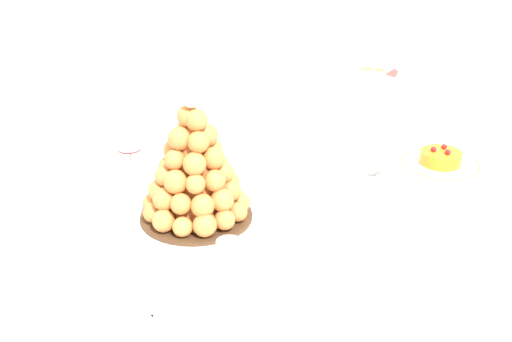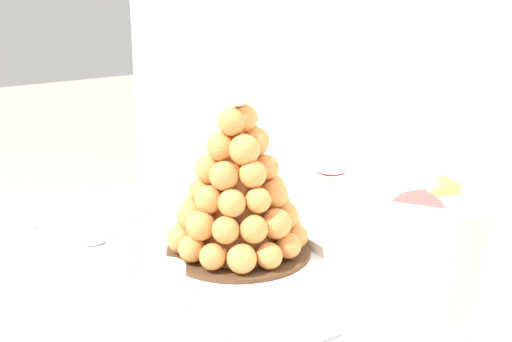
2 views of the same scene
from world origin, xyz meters
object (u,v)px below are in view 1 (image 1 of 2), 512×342
at_px(dessert_cup_mid_left, 229,253).
at_px(dessert_cup_centre, 284,227).
at_px(macaron_goblet, 377,110).
at_px(wine_glass, 129,141).
at_px(croquembouche, 195,171).
at_px(serving_tray, 225,230).
at_px(dessert_cup_mid_right, 331,211).
at_px(dessert_cup_left, 166,276).
at_px(fruit_tart_plate, 440,161).

relative_size(dessert_cup_mid_left, dessert_cup_centre, 0.77).
bearing_deg(dessert_cup_mid_left, dessert_cup_centre, 2.88).
xyz_separation_m(macaron_goblet, wine_glass, (-0.50, 0.28, -0.05)).
height_order(dessert_cup_centre, macaron_goblet, macaron_goblet).
bearing_deg(dessert_cup_mid_left, macaron_goblet, 13.78).
distance_m(croquembouche, dessert_cup_centre, 0.22).
relative_size(croquembouche, dessert_cup_centre, 4.56).
distance_m(dessert_cup_centre, wine_glass, 0.43).
xyz_separation_m(croquembouche, dessert_cup_centre, (0.09, -0.18, -0.08)).
xyz_separation_m(serving_tray, dessert_cup_mid_right, (0.20, -0.10, 0.03)).
bearing_deg(macaron_goblet, dessert_cup_mid_left, -166.22).
height_order(dessert_cup_left, dessert_cup_centre, dessert_cup_centre).
height_order(dessert_cup_left, dessert_cup_mid_right, dessert_cup_left).
distance_m(serving_tray, macaron_goblet, 0.47).
distance_m(dessert_cup_left, fruit_tart_plate, 0.83).
relative_size(dessert_cup_left, wine_glass, 0.32).
bearing_deg(dessert_cup_mid_right, wine_glass, 123.46).
bearing_deg(dessert_cup_centre, dessert_cup_mid_left, -177.12).
distance_m(dessert_cup_left, dessert_cup_mid_right, 0.40).
relative_size(croquembouche, dessert_cup_mid_right, 5.71).
distance_m(fruit_tart_plate, wine_glass, 0.77).
bearing_deg(wine_glass, dessert_cup_left, -108.68).
bearing_deg(dessert_cup_left, fruit_tart_plate, 4.75).
distance_m(dessert_cup_centre, fruit_tart_plate, 0.56).
bearing_deg(dessert_cup_centre, fruit_tart_plate, 6.12).
height_order(serving_tray, dessert_cup_left, dessert_cup_left).
bearing_deg(macaron_goblet, fruit_tart_plate, -17.36).
height_order(macaron_goblet, wine_glass, macaron_goblet).
height_order(croquembouche, macaron_goblet, croquembouche).
xyz_separation_m(dessert_cup_mid_left, dessert_cup_mid_right, (0.26, 0.01, 0.00)).
distance_m(serving_tray, dessert_cup_left, 0.23).
bearing_deg(serving_tray, croquembouche, 105.58).
bearing_deg(wine_glass, dessert_cup_centre, -71.40).
bearing_deg(macaron_goblet, wine_glass, 150.74).
relative_size(dessert_cup_left, fruit_tart_plate, 0.26).
xyz_separation_m(dessert_cup_mid_right, macaron_goblet, (0.24, 0.12, 0.14)).
distance_m(dessert_cup_mid_left, macaron_goblet, 0.54).
relative_size(dessert_cup_centre, fruit_tart_plate, 0.31).
bearing_deg(wine_glass, serving_tray, -78.52).
distance_m(dessert_cup_mid_left, dessert_cup_centre, 0.14).
xyz_separation_m(croquembouche, dessert_cup_mid_right, (0.22, -0.18, -0.09)).
distance_m(dessert_cup_centre, macaron_goblet, 0.41).
relative_size(dessert_cup_mid_left, fruit_tart_plate, 0.24).
bearing_deg(dessert_cup_left, wine_glass, 71.32).
xyz_separation_m(dessert_cup_mid_right, fruit_tart_plate, (0.42, 0.06, -0.02)).
relative_size(dessert_cup_left, dessert_cup_mid_right, 1.05).
height_order(macaron_goblet, fruit_tart_plate, macaron_goblet).
bearing_deg(dessert_cup_mid_right, serving_tray, 153.44).
bearing_deg(croquembouche, dessert_cup_mid_left, -102.69).
height_order(serving_tray, fruit_tart_plate, fruit_tart_plate).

